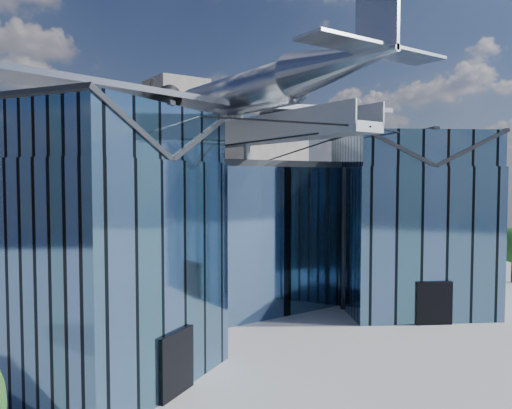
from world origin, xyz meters
TOP-DOWN VIEW (x-y plane):
  - ground_plane at (0.00, 0.00)m, footprint 120.00×120.00m
  - museum at (0.00, 5.82)m, footprint 32.88×24.50m
  - bg_towers at (1.45, 50.49)m, footprint 77.00×24.50m
  - tree_side_e at (20.41, 5.76)m, footprint 3.37×3.37m

SIDE VIEW (x-z plane):
  - ground_plane at x=0.00m, z-range 0.00..0.00m
  - tree_side_e at x=20.41m, z-range 0.81..5.39m
  - museum at x=0.00m, z-range -3.26..14.34m
  - bg_towers at x=1.45m, z-range -2.99..23.01m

